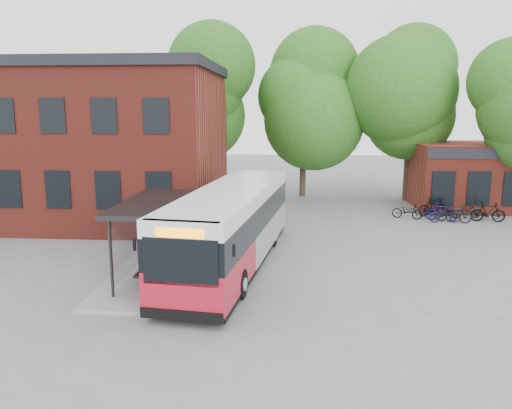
# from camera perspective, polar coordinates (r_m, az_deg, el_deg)

# --- Properties ---
(ground) EXTENTS (100.00, 100.00, 0.00)m
(ground) POSITION_cam_1_polar(r_m,az_deg,el_deg) (19.22, 3.05, -7.65)
(ground) COLOR slate
(station_building) EXTENTS (18.40, 10.40, 8.50)m
(station_building) POSITION_cam_1_polar(r_m,az_deg,el_deg) (30.39, -21.89, 6.59)
(station_building) COLOR maroon
(station_building) RESTS_ON ground
(bus_shelter) EXTENTS (3.60, 7.00, 2.90)m
(bus_shelter) POSITION_cam_1_polar(r_m,az_deg,el_deg) (18.50, -11.09, -3.90)
(bus_shelter) COLOR #28282B
(bus_shelter) RESTS_ON ground
(bike_rail) EXTENTS (5.20, 0.10, 0.38)m
(bike_rail) POSITION_cam_1_polar(r_m,az_deg,el_deg) (30.18, 21.44, -1.20)
(bike_rail) COLOR #28282B
(bike_rail) RESTS_ON ground
(tree_0) EXTENTS (7.92, 7.92, 11.00)m
(tree_0) POSITION_cam_1_polar(r_m,az_deg,el_deg) (34.82, -6.26, 9.80)
(tree_0) COLOR #235817
(tree_0) RESTS_ON ground
(tree_1) EXTENTS (7.92, 7.92, 10.40)m
(tree_1) POSITION_cam_1_polar(r_m,az_deg,el_deg) (35.24, 5.47, 9.34)
(tree_1) COLOR #235817
(tree_1) RESTS_ON ground
(tree_2) EXTENTS (7.92, 7.92, 11.00)m
(tree_2) POSITION_cam_1_polar(r_m,az_deg,el_deg) (35.07, 17.17, 9.40)
(tree_2) COLOR #235817
(tree_2) RESTS_ON ground
(tree_3) EXTENTS (7.04, 7.04, 9.28)m
(tree_3) POSITION_cam_1_polar(r_m,az_deg,el_deg) (32.79, 27.24, 7.11)
(tree_3) COLOR #235817
(tree_3) RESTS_ON ground
(city_bus) EXTENTS (4.02, 12.34, 3.08)m
(city_bus) POSITION_cam_1_polar(r_m,az_deg,el_deg) (19.62, -2.70, -2.58)
(city_bus) COLOR red
(city_bus) RESTS_ON ground
(bicycle_0) EXTENTS (1.76, 1.15, 0.87)m
(bicycle_0) POSITION_cam_1_polar(r_m,az_deg,el_deg) (29.40, 16.88, -0.73)
(bicycle_0) COLOR black
(bicycle_0) RESTS_ON ground
(bicycle_1) EXTENTS (1.91, 0.91, 1.11)m
(bicycle_1) POSITION_cam_1_polar(r_m,az_deg,el_deg) (30.46, 19.64, -0.27)
(bicycle_1) COLOR black
(bicycle_1) RESTS_ON ground
(bicycle_2) EXTENTS (1.77, 0.74, 0.91)m
(bicycle_2) POSITION_cam_1_polar(r_m,az_deg,el_deg) (29.05, 20.78, -1.07)
(bicycle_2) COLOR black
(bicycle_2) RESTS_ON ground
(bicycle_3) EXTENTS (1.75, 0.91, 1.01)m
(bicycle_3) POSITION_cam_1_polar(r_m,az_deg,el_deg) (29.36, 20.44, -0.82)
(bicycle_3) COLOR #090D52
(bicycle_3) RESTS_ON ground
(bicycle_4) EXTENTS (1.96, 1.36, 0.98)m
(bicycle_4) POSITION_cam_1_polar(r_m,az_deg,el_deg) (29.31, 21.63, -0.96)
(bicycle_4) COLOR black
(bicycle_4) RESTS_ON ground
(bicycle_6) EXTENTS (1.89, 0.99, 0.94)m
(bicycle_6) POSITION_cam_1_polar(r_m,az_deg,el_deg) (30.69, 22.88, -0.58)
(bicycle_6) COLOR #2B2B2F
(bicycle_6) RESTS_ON ground
(bicycle_7) EXTENTS (1.86, 0.71, 1.09)m
(bicycle_7) POSITION_cam_1_polar(r_m,az_deg,el_deg) (30.12, 24.98, -0.80)
(bicycle_7) COLOR black
(bicycle_7) RESTS_ON ground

